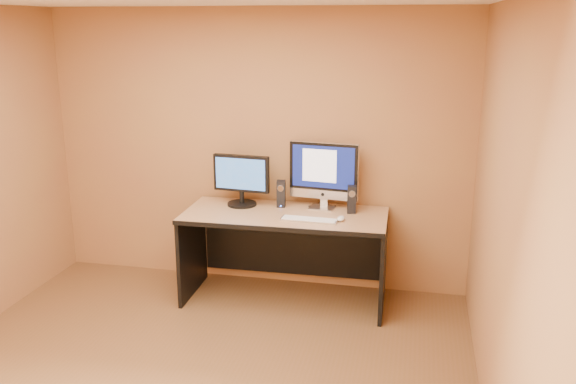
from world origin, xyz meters
TOP-DOWN VIEW (x-y plane):
  - walls at (0.00, 0.00)m, footprint 4.00×4.00m
  - desk at (0.37, 1.57)m, footprint 1.80×0.82m
  - imac at (0.67, 1.80)m, footprint 0.66×0.31m
  - second_monitor at (-0.07, 1.74)m, footprint 0.56×0.32m
  - speaker_left at (0.29, 1.77)m, footprint 0.09×0.09m
  - speaker_right at (0.94, 1.72)m, footprint 0.09×0.09m
  - keyboard at (0.62, 1.42)m, footprint 0.49×0.15m
  - mouse at (0.88, 1.47)m, footprint 0.07×0.12m
  - cable_a at (0.68, 1.91)m, footprint 0.12×0.22m
  - cable_b at (0.60, 1.90)m, footprint 0.12×0.17m

SIDE VIEW (x-z plane):
  - desk at x=0.37m, z-range 0.00..0.83m
  - cable_a at x=0.68m, z-range 0.83..0.84m
  - cable_b at x=0.60m, z-range 0.83..0.84m
  - keyboard at x=0.62m, z-range 0.83..0.85m
  - mouse at x=0.88m, z-range 0.83..0.87m
  - speaker_left at x=0.29m, z-range 0.83..1.07m
  - speaker_right at x=0.94m, z-range 0.83..1.07m
  - second_monitor at x=-0.07m, z-range 0.83..1.30m
  - imac at x=0.67m, z-range 0.83..1.44m
  - walls at x=0.00m, z-range 0.00..2.60m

